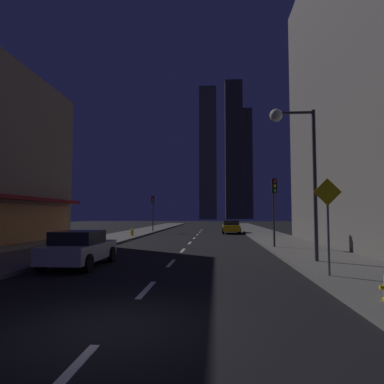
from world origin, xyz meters
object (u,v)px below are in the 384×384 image
at_px(car_parked_far, 231,227).
at_px(traffic_light_near_right, 274,197).
at_px(car_parked_near, 79,248).
at_px(pedestrian_crossing_sign, 328,218).
at_px(traffic_light_far_left, 153,205).
at_px(fire_hydrant_far_left, 132,232).
at_px(street_lamp_right, 295,146).

xyz_separation_m(car_parked_far, traffic_light_near_right, (1.90, -17.01, 2.45)).
relative_size(car_parked_near, pedestrian_crossing_sign, 1.34).
relative_size(car_parked_far, traffic_light_far_left, 1.01).
xyz_separation_m(fire_hydrant_far_left, traffic_light_near_right, (11.40, -10.46, 2.74)).
xyz_separation_m(traffic_light_far_left, street_lamp_right, (10.88, -24.93, 1.87)).
height_order(fire_hydrant_far_left, traffic_light_near_right, traffic_light_near_right).
relative_size(car_parked_far, pedestrian_crossing_sign, 1.34).
bearing_deg(car_parked_far, fire_hydrant_far_left, -145.40).
xyz_separation_m(fire_hydrant_far_left, pedestrian_crossing_sign, (11.50, -20.14, 1.56)).
xyz_separation_m(car_parked_far, street_lamp_right, (1.78, -23.23, 4.33)).
height_order(traffic_light_near_right, street_lamp_right, street_lamp_right).
height_order(traffic_light_far_left, street_lamp_right, street_lamp_right).
distance_m(fire_hydrant_far_left, traffic_light_far_left, 8.71).
relative_size(fire_hydrant_far_left, street_lamp_right, 0.10).
relative_size(car_parked_near, street_lamp_right, 0.64).
distance_m(traffic_light_near_right, traffic_light_far_left, 21.71).
bearing_deg(pedestrian_crossing_sign, car_parked_far, 94.28).
relative_size(traffic_light_near_right, pedestrian_crossing_sign, 1.33).
height_order(fire_hydrant_far_left, pedestrian_crossing_sign, pedestrian_crossing_sign).
bearing_deg(fire_hydrant_far_left, pedestrian_crossing_sign, -60.28).
bearing_deg(fire_hydrant_far_left, car_parked_far, 34.60).
height_order(car_parked_near, fire_hydrant_far_left, car_parked_near).
height_order(car_parked_near, pedestrian_crossing_sign, pedestrian_crossing_sign).
height_order(traffic_light_near_right, traffic_light_far_left, same).
relative_size(car_parked_near, traffic_light_far_left, 1.01).
bearing_deg(car_parked_near, fire_hydrant_far_left, 97.31).
bearing_deg(car_parked_far, pedestrian_crossing_sign, -85.72).
bearing_deg(traffic_light_far_left, car_parked_near, -85.85).
height_order(car_parked_far, street_lamp_right, street_lamp_right).
relative_size(car_parked_far, traffic_light_near_right, 1.01).
distance_m(traffic_light_near_right, pedestrian_crossing_sign, 9.76).
xyz_separation_m(street_lamp_right, pedestrian_crossing_sign, (0.22, -3.47, -3.05)).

